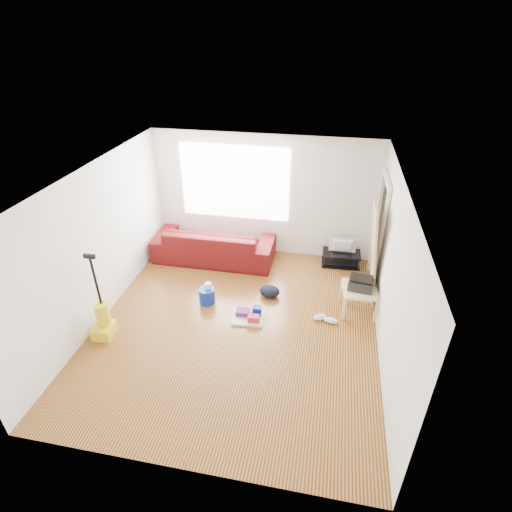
% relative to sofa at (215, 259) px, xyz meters
% --- Properties ---
extents(room, '(4.51, 5.01, 2.51)m').
position_rel_sofa_xyz_m(room, '(1.00, -1.80, 1.25)').
color(room, '#442408').
rests_on(room, ground).
extents(sofa, '(2.44, 0.95, 0.71)m').
position_rel_sofa_xyz_m(sofa, '(0.00, 0.00, 0.00)').
color(sofa, '#43030E').
rests_on(sofa, ground).
extents(tv_stand, '(0.76, 0.45, 0.28)m').
position_rel_sofa_xyz_m(tv_stand, '(2.58, 0.27, 0.15)').
color(tv_stand, black).
rests_on(tv_stand, ground).
extents(tv, '(0.54, 0.07, 0.31)m').
position_rel_sofa_xyz_m(tv, '(2.58, 0.27, 0.44)').
color(tv, black).
rests_on(tv, tv_stand).
extents(side_table, '(0.61, 0.61, 0.47)m').
position_rel_sofa_xyz_m(side_table, '(2.88, -1.18, 0.39)').
color(side_table, beige).
rests_on(side_table, ground).
extents(printer, '(0.44, 0.36, 0.21)m').
position_rel_sofa_xyz_m(printer, '(2.88, -1.18, 0.57)').
color(printer, black).
rests_on(printer, side_table).
extents(bucket, '(0.29, 0.29, 0.28)m').
position_rel_sofa_xyz_m(bucket, '(0.28, -1.45, 0.00)').
color(bucket, '#0C2594').
rests_on(bucket, ground).
extents(toilet_paper, '(0.11, 0.11, 0.10)m').
position_rel_sofa_xyz_m(toilet_paper, '(0.30, -1.42, 0.19)').
color(toilet_paper, silver).
rests_on(toilet_paper, bucket).
extents(cleaning_tray, '(0.56, 0.46, 0.19)m').
position_rel_sofa_xyz_m(cleaning_tray, '(1.10, -1.75, 0.06)').
color(cleaning_tray, silver).
rests_on(cleaning_tray, ground).
extents(backpack, '(0.39, 0.32, 0.20)m').
position_rel_sofa_xyz_m(backpack, '(1.34, -1.06, 0.00)').
color(backpack, black).
rests_on(backpack, ground).
extents(sneakers, '(0.44, 0.22, 0.10)m').
position_rel_sofa_xyz_m(sneakers, '(2.36, -1.58, 0.05)').
color(sneakers, silver).
rests_on(sneakers, ground).
extents(vacuum, '(0.32, 0.36, 1.45)m').
position_rel_sofa_xyz_m(vacuum, '(-1.07, -2.56, 0.27)').
color(vacuum, gold).
rests_on(vacuum, ground).
extents(door_panel, '(0.23, 0.73, 1.81)m').
position_rel_sofa_xyz_m(door_panel, '(3.06, -0.75, 0.00)').
color(door_panel, tan).
rests_on(door_panel, ground).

